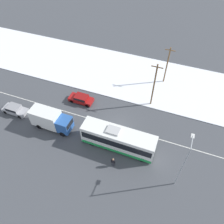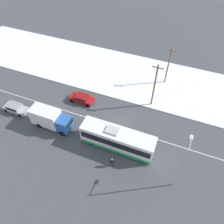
% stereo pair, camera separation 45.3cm
% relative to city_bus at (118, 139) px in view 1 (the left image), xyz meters
% --- Properties ---
extents(ground_plane, '(120.00, 120.00, 0.00)m').
position_rel_city_bus_xyz_m(ground_plane, '(-1.29, 3.37, -1.75)').
color(ground_plane, '#424449').
extents(snow_lot, '(80.00, 14.25, 0.12)m').
position_rel_city_bus_xyz_m(snow_lot, '(-1.29, 16.36, -1.69)').
color(snow_lot, white).
rests_on(snow_lot, ground_plane).
extents(lane_marking_center, '(60.00, 0.12, 0.00)m').
position_rel_city_bus_xyz_m(lane_marking_center, '(-1.29, 3.37, -1.74)').
color(lane_marking_center, silver).
rests_on(lane_marking_center, ground_plane).
extents(city_bus, '(10.51, 2.57, 3.58)m').
position_rel_city_bus_xyz_m(city_bus, '(0.00, 0.00, 0.00)').
color(city_bus, white).
rests_on(city_bus, ground_plane).
extents(box_truck, '(6.38, 2.30, 3.25)m').
position_rel_city_bus_xyz_m(box_truck, '(-10.89, -0.19, 0.02)').
color(box_truck, silver).
rests_on(box_truck, ground_plane).
extents(sedan_car, '(4.24, 1.80, 1.39)m').
position_rel_city_bus_xyz_m(sedan_car, '(-9.09, 6.42, -0.98)').
color(sedan_car, maroon).
rests_on(sedan_car, ground_plane).
extents(parked_car_near_truck, '(4.15, 1.80, 1.40)m').
position_rel_city_bus_xyz_m(parked_car_near_truck, '(-18.20, 0.27, -0.98)').
color(parked_car_near_truck, '#9E9EA3').
rests_on(parked_car_near_truck, ground_plane).
extents(pedestrian_at_stop, '(0.63, 0.28, 1.76)m').
position_rel_city_bus_xyz_m(pedestrian_at_stop, '(0.42, -3.19, -0.67)').
color(pedestrian_at_stop, '#23232D').
rests_on(pedestrian_at_stop, ground_plane).
extents(streetlamp, '(0.36, 2.22, 8.15)m').
position_rel_city_bus_xyz_m(streetlamp, '(8.70, -2.42, 3.29)').
color(streetlamp, '#9EA3A8').
rests_on(streetlamp, ground_plane).
extents(utility_pole_roadside, '(1.80, 0.24, 8.24)m').
position_rel_city_bus_xyz_m(utility_pole_roadside, '(2.33, 10.17, 2.56)').
color(utility_pole_roadside, brown).
rests_on(utility_pole_roadside, ground_plane).
extents(utility_pole_snowlot, '(1.80, 0.24, 7.33)m').
position_rel_city_bus_xyz_m(utility_pole_snowlot, '(3.15, 16.93, 2.10)').
color(utility_pole_snowlot, brown).
rests_on(utility_pole_snowlot, ground_plane).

